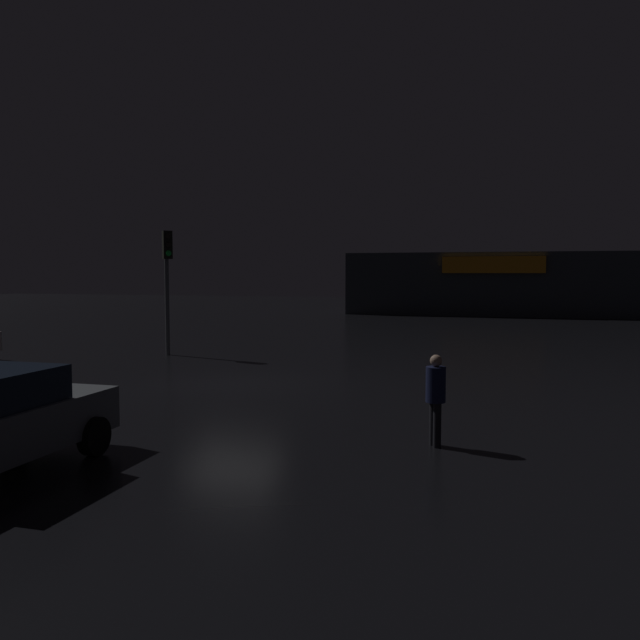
{
  "coord_description": "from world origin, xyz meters",
  "views": [
    {
      "loc": [
        7.16,
        -15.83,
        2.99
      ],
      "look_at": [
        0.59,
        6.23,
        1.3
      ],
      "focal_mm": 36.56,
      "sensor_mm": 36.0,
      "label": 1
    }
  ],
  "objects": [
    {
      "name": "store_building",
      "position": [
        5.8,
        33.7,
        2.18
      ],
      "size": [
        20.32,
        9.32,
        4.36
      ],
      "color": "#33383D",
      "rests_on": "ground"
    },
    {
      "name": "pedestrian",
      "position": [
        5.91,
        -4.71,
        0.92
      ],
      "size": [
        0.46,
        0.46,
        1.59
      ],
      "color": "black",
      "rests_on": "ground"
    },
    {
      "name": "ground_plane",
      "position": [
        0.0,
        0.0,
        0.0
      ],
      "size": [
        120.0,
        120.0,
        0.0
      ],
      "primitive_type": "plane",
      "color": "black"
    },
    {
      "name": "traffic_signal_opposite",
      "position": [
        -4.76,
        5.0,
        3.13
      ],
      "size": [
        0.42,
        0.42,
        4.47
      ],
      "color": "#595B60",
      "rests_on": "ground"
    }
  ]
}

